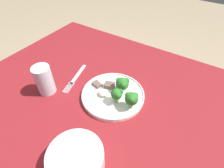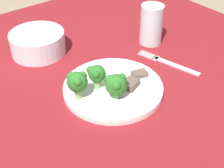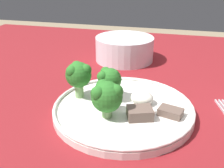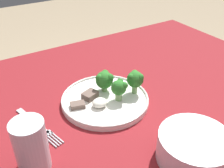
% 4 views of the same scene
% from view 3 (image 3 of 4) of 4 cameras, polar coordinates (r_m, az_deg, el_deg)
% --- Properties ---
extents(table, '(1.24, 1.02, 0.78)m').
position_cam_3_polar(table, '(0.60, 1.15, -10.05)').
color(table, maroon).
rests_on(table, ground_plane).
extents(dinner_plate, '(0.25, 0.25, 0.02)m').
position_cam_3_polar(dinner_plate, '(0.46, 2.46, -5.42)').
color(dinner_plate, white).
rests_on(dinner_plate, table).
extents(cream_bowl, '(0.16, 0.16, 0.06)m').
position_cam_3_polar(cream_bowl, '(0.71, 2.72, 7.56)').
color(cream_bowl, silver).
rests_on(cream_bowl, table).
extents(broccoli_floret_near_rim_left, '(0.05, 0.05, 0.07)m').
position_cam_3_polar(broccoli_floret_near_rim_left, '(0.48, -7.32, 2.08)').
color(broccoli_floret_near_rim_left, '#7FA866').
rests_on(broccoli_floret_near_rim_left, dinner_plate).
extents(broccoli_floret_center_left, '(0.04, 0.04, 0.06)m').
position_cam_3_polar(broccoli_floret_center_left, '(0.47, -1.03, 0.97)').
color(broccoli_floret_center_left, '#7FA866').
rests_on(broccoli_floret_center_left, dinner_plate).
extents(broccoli_floret_back_left, '(0.05, 0.05, 0.06)m').
position_cam_3_polar(broccoli_floret_back_left, '(0.42, -1.13, -2.61)').
color(broccoli_floret_back_left, '#7FA866').
rests_on(broccoli_floret_back_left, dinner_plate).
extents(meat_slice_front_slice, '(0.05, 0.04, 0.02)m').
position_cam_3_polar(meat_slice_front_slice, '(0.43, 6.08, -6.31)').
color(meat_slice_front_slice, brown).
rests_on(meat_slice_front_slice, dinner_plate).
extents(meat_slice_middle_slice, '(0.04, 0.04, 0.01)m').
position_cam_3_polar(meat_slice_middle_slice, '(0.45, 12.62, -5.97)').
color(meat_slice_middle_slice, brown).
rests_on(meat_slice_middle_slice, dinner_plate).
extents(sauce_dollop, '(0.04, 0.04, 0.02)m').
position_cam_3_polar(sauce_dollop, '(0.47, 6.54, -3.03)').
color(sauce_dollop, silver).
rests_on(sauce_dollop, dinner_plate).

